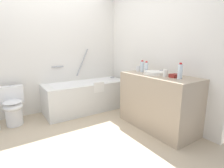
# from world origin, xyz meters

# --- Properties ---
(ground_plane) EXTENTS (4.09, 4.09, 0.00)m
(ground_plane) POSITION_xyz_m (0.00, 0.00, 0.00)
(ground_plane) COLOR #C1AD8E
(wall_back_tiled) EXTENTS (3.49, 0.10, 2.56)m
(wall_back_tiled) POSITION_xyz_m (0.00, 1.26, 1.28)
(wall_back_tiled) COLOR silver
(wall_back_tiled) RESTS_ON ground_plane
(wall_right_mirror) EXTENTS (0.10, 2.82, 2.56)m
(wall_right_mirror) POSITION_xyz_m (1.60, 0.00, 1.28)
(wall_right_mirror) COLOR silver
(wall_right_mirror) RESTS_ON ground_plane
(bathtub) EXTENTS (1.70, 0.70, 1.27)m
(bathtub) POSITION_xyz_m (0.61, 0.86, 0.32)
(bathtub) COLOR silver
(bathtub) RESTS_ON ground_plane
(toilet) EXTENTS (0.37, 0.50, 0.66)m
(toilet) POSITION_xyz_m (-0.73, 0.89, 0.32)
(toilet) COLOR white
(toilet) RESTS_ON ground_plane
(vanity_counter) EXTENTS (0.60, 1.26, 0.88)m
(vanity_counter) POSITION_xyz_m (1.25, -0.53, 0.44)
(vanity_counter) COLOR tan
(vanity_counter) RESTS_ON ground_plane
(sink_basin) EXTENTS (0.35, 0.35, 0.05)m
(sink_basin) POSITION_xyz_m (1.24, -0.42, 0.90)
(sink_basin) COLOR white
(sink_basin) RESTS_ON vanity_counter
(sink_faucet) EXTENTS (0.10, 0.15, 0.06)m
(sink_faucet) POSITION_xyz_m (1.45, -0.42, 0.91)
(sink_faucet) COLOR #AEAEB3
(sink_faucet) RESTS_ON vanity_counter
(water_bottle_0) EXTENTS (0.06, 0.06, 0.19)m
(water_bottle_0) POSITION_xyz_m (1.28, -0.20, 0.97)
(water_bottle_0) COLOR silver
(water_bottle_0) RESTS_ON vanity_counter
(water_bottle_1) EXTENTS (0.06, 0.06, 0.23)m
(water_bottle_1) POSITION_xyz_m (1.22, -0.91, 0.98)
(water_bottle_1) COLOR silver
(water_bottle_1) RESTS_ON vanity_counter
(water_bottle_2) EXTENTS (0.07, 0.07, 0.20)m
(water_bottle_2) POSITION_xyz_m (1.26, -0.11, 0.97)
(water_bottle_2) COLOR silver
(water_bottle_2) RESTS_ON vanity_counter
(drinking_glass_0) EXTENTS (0.07, 0.07, 0.10)m
(drinking_glass_0) POSITION_xyz_m (1.20, -0.67, 0.93)
(drinking_glass_0) COLOR white
(drinking_glass_0) RESTS_ON vanity_counter
(drinking_glass_1) EXTENTS (0.07, 0.07, 0.09)m
(drinking_glass_1) POSITION_xyz_m (1.24, -0.03, 0.93)
(drinking_glass_1) COLOR white
(drinking_glass_1) RESTS_ON vanity_counter
(amenity_basket) EXTENTS (0.14, 0.10, 0.05)m
(amenity_basket) POSITION_xyz_m (1.27, -0.79, 0.90)
(amenity_basket) COLOR maroon
(amenity_basket) RESTS_ON vanity_counter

